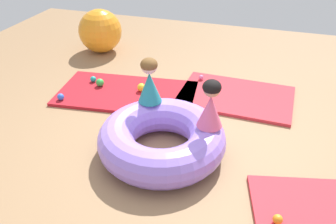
{
  "coord_description": "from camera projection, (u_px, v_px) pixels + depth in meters",
  "views": [
    {
      "loc": [
        0.85,
        -2.72,
        2.19
      ],
      "look_at": [
        -0.03,
        0.07,
        0.36
      ],
      "focal_mm": 37.85,
      "sensor_mm": 36.0,
      "label": 1
    }
  ],
  "objects": [
    {
      "name": "ground_plane",
      "position": [
        169.0,
        147.0,
        3.57
      ],
      "size": [
        8.0,
        8.0,
        0.0
      ],
      "primitive_type": "plane",
      "color": "#93704C"
    },
    {
      "name": "play_ball_teal",
      "position": [
        93.0,
        79.0,
        4.69
      ],
      "size": [
        0.08,
        0.08,
        0.08
      ],
      "primitive_type": "sphere",
      "color": "teal",
      "rests_on": "gym_mat_near_right"
    },
    {
      "name": "gym_mat_near_right",
      "position": [
        127.0,
        93.0,
        4.48
      ],
      "size": [
        1.8,
        1.11,
        0.04
      ],
      "primitive_type": "cube",
      "rotation": [
        0.0,
        0.0,
        0.12
      ],
      "color": "#B21923",
      "rests_on": "ground"
    },
    {
      "name": "play_ball_orange",
      "position": [
        278.0,
        219.0,
        2.68
      ],
      "size": [
        0.08,
        0.08,
        0.08
      ],
      "primitive_type": "sphere",
      "color": "orange",
      "rests_on": "gym_mat_far_right"
    },
    {
      "name": "exercise_ball_large",
      "position": [
        100.0,
        31.0,
        5.54
      ],
      "size": [
        0.67,
        0.67,
        0.67
      ],
      "primitive_type": "sphere",
      "color": "orange",
      "rests_on": "ground"
    },
    {
      "name": "gym_mat_far_left",
      "position": [
        236.0,
        96.0,
        4.41
      ],
      "size": [
        1.41,
        0.98,
        0.04
      ],
      "primitive_type": "cube",
      "rotation": [
        0.0,
        0.0,
        -0.03
      ],
      "color": "red",
      "rests_on": "ground"
    },
    {
      "name": "play_ball_yellow",
      "position": [
        141.0,
        87.0,
        4.46
      ],
      "size": [
        0.11,
        0.11,
        0.11
      ],
      "primitive_type": "sphere",
      "color": "yellow",
      "rests_on": "gym_mat_near_right"
    },
    {
      "name": "child_in_pink",
      "position": [
        211.0,
        104.0,
        3.15
      ],
      "size": [
        0.32,
        0.32,
        0.46
      ],
      "rotation": [
        0.0,
        0.0,
        1.14
      ],
      "color": "#E5608E",
      "rests_on": "inflatable_cushion"
    },
    {
      "name": "play_ball_green",
      "position": [
        100.0,
        83.0,
        4.57
      ],
      "size": [
        0.1,
        0.1,
        0.1
      ],
      "primitive_type": "sphere",
      "color": "green",
      "rests_on": "gym_mat_near_right"
    },
    {
      "name": "play_ball_blue",
      "position": [
        61.0,
        97.0,
        4.28
      ],
      "size": [
        0.08,
        0.08,
        0.08
      ],
      "primitive_type": "sphere",
      "color": "blue",
      "rests_on": "gym_mat_near_right"
    },
    {
      "name": "child_in_teal",
      "position": [
        149.0,
        81.0,
        3.53
      ],
      "size": [
        0.33,
        0.33,
        0.47
      ],
      "rotation": [
        0.0,
        0.0,
        0.54
      ],
      "color": "teal",
      "rests_on": "inflatable_cushion"
    },
    {
      "name": "play_ball_pink",
      "position": [
        201.0,
        77.0,
        4.74
      ],
      "size": [
        0.07,
        0.07,
        0.07
      ],
      "primitive_type": "sphere",
      "color": "pink",
      "rests_on": "gym_mat_far_left"
    },
    {
      "name": "inflatable_cushion",
      "position": [
        162.0,
        139.0,
        3.38
      ],
      "size": [
        1.23,
        1.23,
        0.35
      ],
      "primitive_type": "torus",
      "color": "#9975EA",
      "rests_on": "ground"
    }
  ]
}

